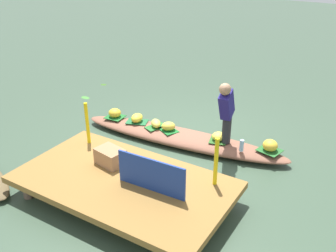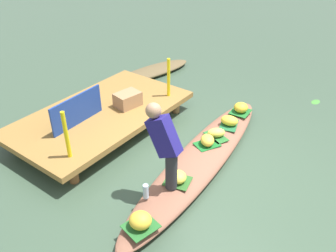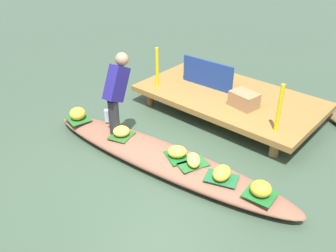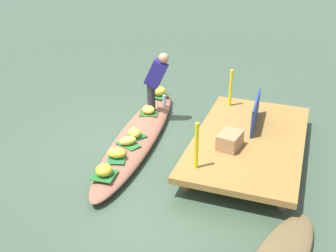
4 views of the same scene
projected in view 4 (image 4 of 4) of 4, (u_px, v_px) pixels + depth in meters
name	position (u px, v px, depth m)	size (l,w,h in m)	color
canal_water	(138.00, 141.00, 7.62)	(40.00, 40.00, 0.00)	#394F3C
dock_platform	(249.00, 141.00, 7.02)	(3.20, 1.80, 0.36)	olive
vendor_boat	(138.00, 136.00, 7.57)	(4.16, 0.72, 0.22)	brown
leaf_mat_0	(104.00, 175.00, 6.22)	(0.36, 0.33, 0.01)	#1D6628
banana_bunch_0	(104.00, 170.00, 6.18)	(0.26, 0.25, 0.18)	gold
leaf_mat_1	(128.00, 144.00, 7.06)	(0.41, 0.23, 0.01)	#24652A
banana_bunch_1	(128.00, 141.00, 7.02)	(0.29, 0.18, 0.15)	#F3D54F
leaf_mat_2	(135.00, 137.00, 7.29)	(0.37, 0.28, 0.01)	#176224
banana_bunch_2	(134.00, 133.00, 7.26)	(0.27, 0.21, 0.17)	yellow
leaf_mat_3	(159.00, 95.00, 8.98)	(0.38, 0.33, 0.01)	#236128
banana_bunch_3	(159.00, 91.00, 8.93)	(0.27, 0.26, 0.20)	yellow
leaf_mat_4	(149.00, 113.00, 8.17)	(0.35, 0.31, 0.01)	#295B22
banana_bunch_4	(149.00, 110.00, 8.13)	(0.25, 0.24, 0.15)	yellow
leaf_mat_5	(117.00, 157.00, 6.68)	(0.42, 0.28, 0.01)	#1E6033
banana_bunch_5	(117.00, 153.00, 6.64)	(0.30, 0.22, 0.17)	yellow
vendor_person	(156.00, 79.00, 7.96)	(0.23, 0.49, 1.21)	#28282D
water_bottle	(164.00, 100.00, 8.50)	(0.07, 0.07, 0.21)	#ABC6E3
market_banner	(255.00, 112.00, 7.30)	(1.06, 0.03, 0.50)	navy
railing_post_west	(231.00, 88.00, 8.01)	(0.06, 0.06, 0.75)	yellow
railing_post_east	(197.00, 146.00, 6.00)	(0.06, 0.06, 0.75)	yellow
produce_crate	(230.00, 140.00, 6.65)	(0.44, 0.32, 0.26)	#9F734D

